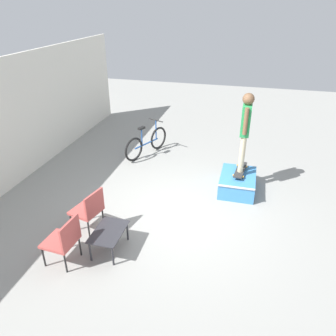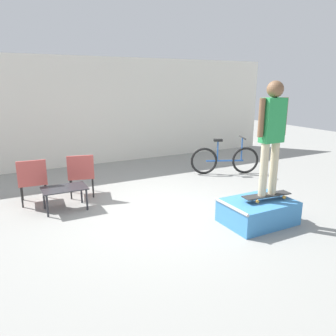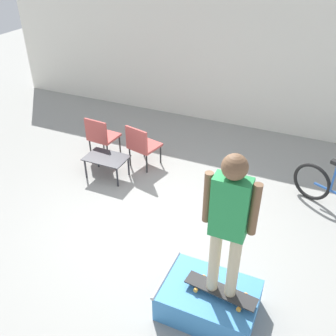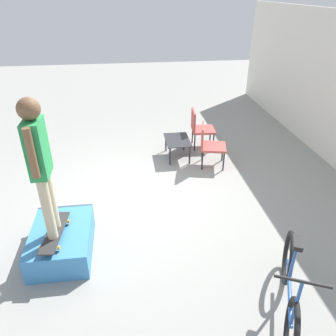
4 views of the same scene
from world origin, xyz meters
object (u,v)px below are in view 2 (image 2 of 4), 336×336
object	(u,v)px
patio_chair_left	(33,179)
patio_chair_right	(81,173)
skate_ramp_box	(258,212)
coffee_table	(65,191)
skateboard_on_ramp	(267,195)
bicycle	(225,160)
person_skater	(272,129)

from	to	relation	value
patio_chair_left	patio_chair_right	bearing A→B (deg)	-175.57
skate_ramp_box	coffee_table	size ratio (longest dim) A/B	1.49
coffee_table	skate_ramp_box	bearing A→B (deg)	-37.34
skateboard_on_ramp	coffee_table	bearing A→B (deg)	149.45
patio_chair_right	bicycle	xyz separation A→B (m)	(3.69, 0.03, -0.14)
skateboard_on_ramp	patio_chair_right	size ratio (longest dim) A/B	0.99
skateboard_on_ramp	patio_chair_left	world-z (taller)	patio_chair_left
skate_ramp_box	bicycle	size ratio (longest dim) A/B	0.72
coffee_table	patio_chair_right	size ratio (longest dim) A/B	0.89
skate_ramp_box	skateboard_on_ramp	distance (m)	0.32
skate_ramp_box	skateboard_on_ramp	size ratio (longest dim) A/B	1.34
person_skater	coffee_table	distance (m)	3.81
patio_chair_left	patio_chair_right	xyz separation A→B (m)	(0.93, 0.00, 0.00)
patio_chair_right	skateboard_on_ramp	bearing A→B (deg)	144.91
patio_chair_left	patio_chair_right	size ratio (longest dim) A/B	1.00
patio_chair_left	bicycle	xyz separation A→B (m)	(4.62, 0.04, -0.14)
coffee_table	patio_chair_left	world-z (taller)	patio_chair_left
skateboard_on_ramp	person_skater	distance (m)	1.12
patio_chair_left	coffee_table	bearing A→B (deg)	133.02
coffee_table	bicycle	size ratio (longest dim) A/B	0.49
skate_ramp_box	patio_chair_right	world-z (taller)	patio_chair_right
skateboard_on_ramp	bicycle	distance (m)	3.04
skate_ramp_box	person_skater	size ratio (longest dim) A/B	0.64
skate_ramp_box	patio_chair_right	xyz separation A→B (m)	(-2.31, 2.71, 0.31)
coffee_table	bicycle	distance (m)	4.19
skateboard_on_ramp	person_skater	size ratio (longest dim) A/B	0.48
skate_ramp_box	coffee_table	xyz separation A→B (m)	(-2.76, 2.11, 0.17)
person_skater	bicycle	bearing A→B (deg)	66.05
person_skater	bicycle	world-z (taller)	person_skater
skateboard_on_ramp	patio_chair_left	size ratio (longest dim) A/B	0.99
skateboard_on_ramp	patio_chair_right	bearing A→B (deg)	137.66
patio_chair_left	skate_ramp_box	bearing A→B (deg)	144.45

